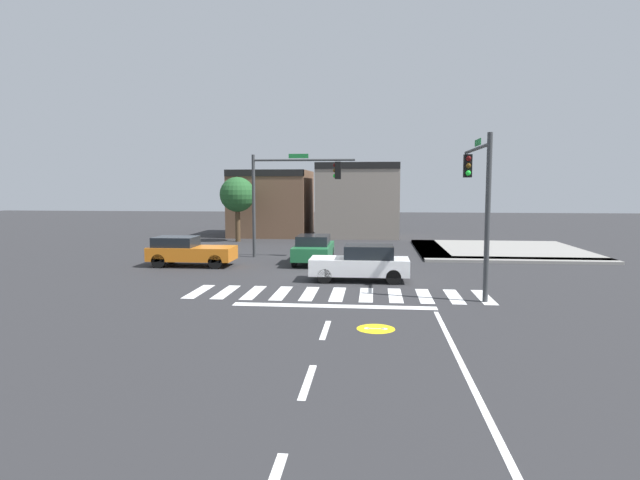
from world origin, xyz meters
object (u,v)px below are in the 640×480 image
car_white (362,263)px  car_green (314,249)px  roadside_tree (237,195)px  traffic_signal_northwest (291,185)px  traffic_signal_southeast (478,185)px  car_orange (189,251)px

car_white → car_green: bearing=-62.5°
car_green → roadside_tree: size_ratio=0.91×
traffic_signal_northwest → car_green: 4.23m
traffic_signal_southeast → car_white: (-4.35, 1.88, -3.26)m
traffic_signal_northwest → car_white: size_ratio=1.39×
traffic_signal_southeast → car_white: traffic_signal_southeast is taller
traffic_signal_southeast → traffic_signal_northwest: traffic_signal_southeast is taller
traffic_signal_northwest → roadside_tree: bearing=121.8°
traffic_signal_southeast → car_white: size_ratio=1.40×
car_white → traffic_signal_southeast: bearing=156.6°
traffic_signal_southeast → car_green: 10.29m
car_white → roadside_tree: 18.32m
roadside_tree → car_green: bearing=-57.6°
traffic_signal_southeast → traffic_signal_northwest: size_ratio=1.00×
car_white → roadside_tree: (-9.31, 15.56, 2.60)m
car_white → car_orange: (-8.71, 3.44, -0.00)m
traffic_signal_northwest → car_white: bearing=-60.2°
car_white → car_green: car_white is taller
roadside_tree → car_orange: bearing=-87.2°
traffic_signal_northwest → car_orange: (-4.61, -3.72, -3.31)m
traffic_signal_northwest → car_white: (4.10, -7.15, -3.31)m
traffic_signal_southeast → roadside_tree: bearing=38.1°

